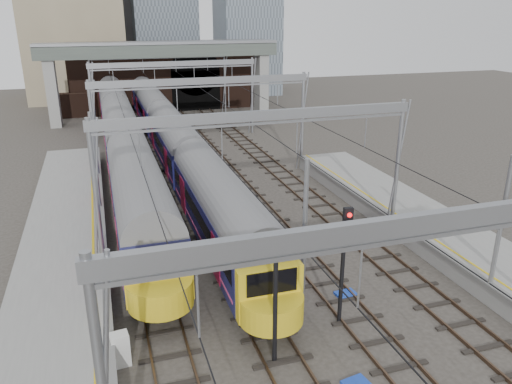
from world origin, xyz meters
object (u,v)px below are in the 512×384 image
object	(u,v)px
train_second	(122,135)
signal_near_centre	(344,253)
signal_near_left	(276,284)
train_main	(162,123)
relay_cabinet	(120,349)

from	to	relation	value
train_second	signal_near_centre	distance (m)	28.27
signal_near_left	signal_near_centre	bearing A→B (deg)	34.31
train_main	signal_near_centre	size ratio (longest dim) A/B	11.96
train_second	relay_cabinet	distance (m)	27.41
signal_near_left	signal_near_centre	xyz separation A→B (m)	(3.48, 1.57, -0.04)
signal_near_left	train_second	bearing A→B (deg)	107.37
train_second	relay_cabinet	world-z (taller)	train_second
signal_near_left	train_main	bearing A→B (deg)	99.55
signal_near_centre	relay_cabinet	size ratio (longest dim) A/B	4.03
signal_near_left	relay_cabinet	distance (m)	6.36
train_second	signal_near_left	xyz separation A→B (m)	(3.73, -28.90, 0.79)
signal_near_left	signal_near_centre	size ratio (longest dim) A/B	1.01
train_main	train_second	bearing A→B (deg)	-134.42
train_second	relay_cabinet	bearing A→B (deg)	-93.77
train_second	relay_cabinet	size ratio (longest dim) A/B	38.35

